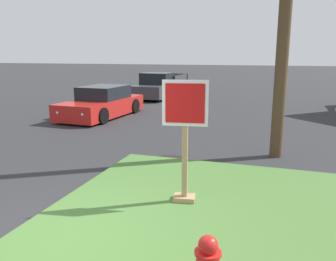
# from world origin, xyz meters

# --- Properties ---
(ground_plane) EXTENTS (160.00, 160.00, 0.00)m
(ground_plane) POSITION_xyz_m (0.00, 0.00, 0.00)
(ground_plane) COLOR #2B2B2D
(grass_corner_patch) EXTENTS (5.79, 5.62, 0.08)m
(grass_corner_patch) POSITION_xyz_m (2.07, 1.27, 0.04)
(grass_corner_patch) COLOR #477033
(grass_corner_patch) RESTS_ON ground
(stop_sign) EXTENTS (0.74, 0.33, 2.05)m
(stop_sign) POSITION_xyz_m (1.21, 1.77, 1.08)
(stop_sign) COLOR #A3845B
(stop_sign) RESTS_ON grass_corner_patch
(manhole_cover) EXTENTS (0.70, 0.70, 0.02)m
(manhole_cover) POSITION_xyz_m (0.17, 4.21, 0.01)
(manhole_cover) COLOR black
(manhole_cover) RESTS_ON ground
(parked_sedan_red) EXTENTS (2.05, 4.34, 1.25)m
(parked_sedan_red) POSITION_xyz_m (-4.32, 9.01, 0.54)
(parked_sedan_red) COLOR red
(parked_sedan_red) RESTS_ON ground
(pickup_truck_charcoal) EXTENTS (2.17, 5.36, 1.48)m
(pickup_truck_charcoal) POSITION_xyz_m (-4.20, 16.01, 0.62)
(pickup_truck_charcoal) COLOR #38383D
(pickup_truck_charcoal) RESTS_ON ground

